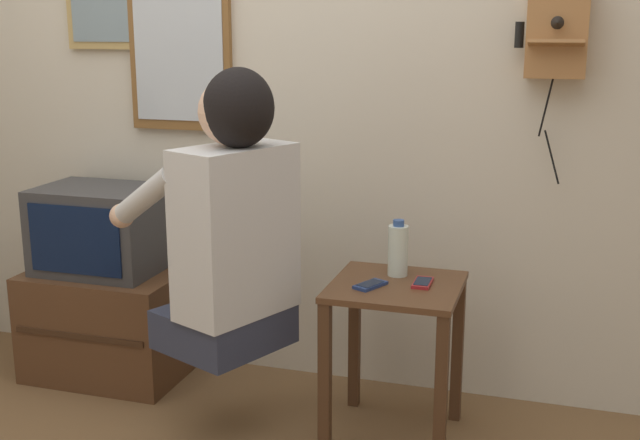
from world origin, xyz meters
TOP-DOWN VIEW (x-y plane):
  - wall_back at (0.00, 1.04)m, footprint 6.80×0.05m
  - side_table at (0.51, 0.59)m, footprint 0.45×0.44m
  - person at (-0.04, 0.42)m, footprint 0.66×0.60m
  - tv_stand at (-0.76, 0.76)m, footprint 0.64×0.46m
  - television at (-0.78, 0.77)m, footprint 0.49×0.37m
  - wall_phone_antique at (0.98, 0.96)m, footprint 0.25×0.19m
  - wall_mirror at (-0.50, 1.00)m, footprint 0.45×0.03m
  - cell_phone_held at (0.43, 0.53)m, footprint 0.11×0.14m
  - cell_phone_spare at (0.60, 0.61)m, footprint 0.06×0.12m
  - water_bottle at (0.49, 0.69)m, footprint 0.07×0.07m

SIDE VIEW (x-z plane):
  - tv_stand at x=-0.76m, z-range 0.00..0.45m
  - side_table at x=0.51m, z-range 0.15..0.73m
  - cell_phone_held at x=0.43m, z-range 0.58..0.59m
  - cell_phone_spare at x=0.60m, z-range 0.58..0.59m
  - television at x=-0.78m, z-range 0.45..0.81m
  - water_bottle at x=0.49m, z-range 0.57..0.78m
  - person at x=-0.04m, z-range 0.32..1.30m
  - wall_back at x=0.00m, z-range 0.00..2.55m
  - wall_mirror at x=-0.50m, z-range 1.03..1.83m
  - wall_phone_antique at x=0.98m, z-range 1.06..1.82m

